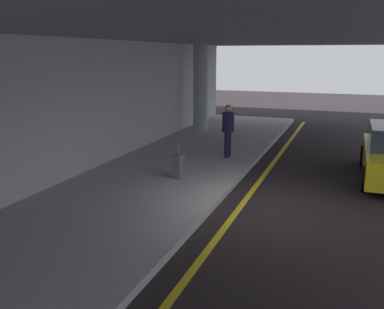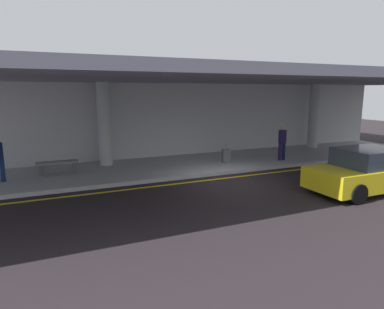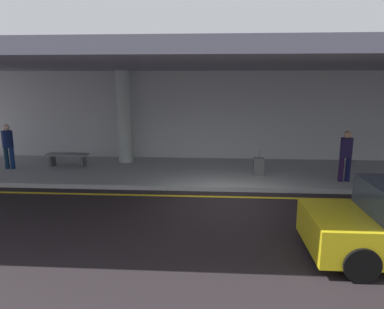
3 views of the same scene
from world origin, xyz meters
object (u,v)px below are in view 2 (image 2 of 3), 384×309
Objects in this scene: support_column_far_left at (105,124)px; person_waiting_for_ride at (282,140)px; car_yellow_taxi at (367,171)px; bench_metal at (57,165)px; support_column_left_mid at (314,116)px; suitcase_upright_primary at (226,156)px.

person_waiting_for_ride is (7.87, -2.39, -0.86)m from support_column_far_left.
support_column_far_left is 10.58m from car_yellow_taxi.
car_yellow_taxi reaches higher than bench_metal.
support_column_far_left reaches higher than bench_metal.
car_yellow_taxi is 2.56× the size of bench_metal.
support_column_left_mid is 0.89× the size of car_yellow_taxi.
car_yellow_taxi is (-4.49, -7.35, -1.26)m from support_column_left_mid.
support_column_left_mid is at bearing 112.89° from person_waiting_for_ride.
support_column_left_mid is 4.06× the size of suitcase_upright_primary.
support_column_far_left is at bearing 180.00° from support_column_left_mid.
car_yellow_taxi is 4.56× the size of suitcase_upright_primary.
support_column_far_left is at bearing -44.02° from car_yellow_taxi.
bench_metal is (-9.59, 6.46, -0.21)m from car_yellow_taxi.
person_waiting_for_ride is 10.08m from bench_metal.
suitcase_upright_primary is at bearing -165.33° from support_column_left_mid.
car_yellow_taxi is 2.44× the size of person_waiting_for_ride.
suitcase_upright_primary is at bearing -19.15° from support_column_far_left.
support_column_left_mid reaches higher than person_waiting_for_ride.
bench_metal is (-9.95, 1.50, -0.61)m from person_waiting_for_ride.
bench_metal is at bearing -33.60° from car_yellow_taxi.
support_column_left_mid reaches higher than suitcase_upright_primary.
support_column_far_left is at bearing -114.12° from person_waiting_for_ride.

